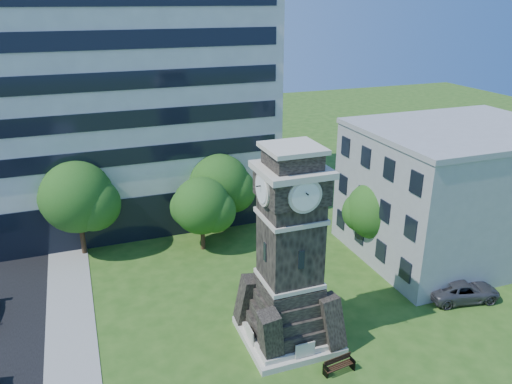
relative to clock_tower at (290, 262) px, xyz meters
name	(u,v)px	position (x,y,z in m)	size (l,w,h in m)	color
ground	(253,370)	(-3.00, -2.00, -5.28)	(160.00, 160.00, 0.00)	#285017
sidewalk	(72,353)	(-12.50, 3.00, -5.25)	(3.00, 70.00, 0.06)	gray
clock_tower	(290,262)	(0.00, 0.00, 0.00)	(5.40, 5.40, 12.22)	beige
office_tall	(120,61)	(-6.20, 23.84, 8.94)	(26.20, 15.11, 28.60)	silver
office_low	(455,191)	(16.97, 6.00, -0.07)	(15.20, 12.20, 10.40)	#9DA0A2
car_east_lot	(463,290)	(13.03, -0.31, -4.59)	(2.30, 4.99, 1.39)	#444549
park_bench	(339,365)	(1.45, -3.75, -4.79)	(1.81, 0.48, 0.93)	black
tree_nw	(78,199)	(-11.15, 15.70, -0.51)	(6.25, 5.68, 7.81)	#332114
tree_nc	(202,207)	(-1.85, 13.12, -1.54)	(5.14, 4.67, 6.23)	#332114
tree_ne	(220,186)	(0.52, 15.94, -1.00)	(5.79, 5.26, 7.09)	#332114
tree_east	(376,212)	(10.48, 7.02, -1.33)	(5.04, 4.58, 6.41)	#332114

